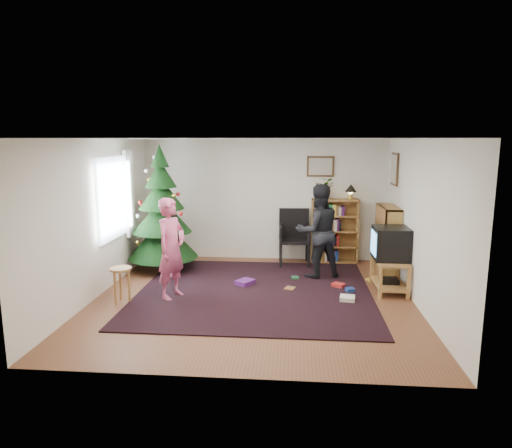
# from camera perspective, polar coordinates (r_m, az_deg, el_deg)

# --- Properties ---
(floor) EXTENTS (5.00, 5.00, 0.00)m
(floor) POSITION_cam_1_polar(r_m,az_deg,el_deg) (7.37, -0.34, -9.22)
(floor) COLOR brown
(floor) RESTS_ON ground
(ceiling) EXTENTS (5.00, 5.00, 0.00)m
(ceiling) POSITION_cam_1_polar(r_m,az_deg,el_deg) (6.94, -0.36, 10.62)
(ceiling) COLOR white
(ceiling) RESTS_ON wall_back
(wall_back) EXTENTS (5.00, 0.02, 2.50)m
(wall_back) POSITION_cam_1_polar(r_m,az_deg,el_deg) (9.51, 1.00, 3.03)
(wall_back) COLOR silver
(wall_back) RESTS_ON floor
(wall_front) EXTENTS (5.00, 0.02, 2.50)m
(wall_front) POSITION_cam_1_polar(r_m,az_deg,el_deg) (4.62, -3.14, -5.02)
(wall_front) COLOR silver
(wall_front) RESTS_ON floor
(wall_left) EXTENTS (0.02, 5.00, 2.50)m
(wall_left) POSITION_cam_1_polar(r_m,az_deg,el_deg) (7.68, -19.27, 0.65)
(wall_left) COLOR silver
(wall_left) RESTS_ON floor
(wall_right) EXTENTS (0.02, 5.00, 2.50)m
(wall_right) POSITION_cam_1_polar(r_m,az_deg,el_deg) (7.26, 19.69, 0.09)
(wall_right) COLOR silver
(wall_right) RESTS_ON floor
(rug) EXTENTS (3.80, 3.60, 0.02)m
(rug) POSITION_cam_1_polar(r_m,az_deg,el_deg) (7.65, -0.14, -8.39)
(rug) COLOR black
(rug) RESTS_ON floor
(window_pane) EXTENTS (0.04, 1.20, 1.40)m
(window_pane) POSITION_cam_1_polar(r_m,az_deg,el_deg) (8.18, -17.49, 3.09)
(window_pane) COLOR silver
(window_pane) RESTS_ON wall_left
(curtain) EXTENTS (0.06, 0.35, 1.60)m
(curtain) POSITION_cam_1_polar(r_m,az_deg,el_deg) (8.81, -15.54, 3.69)
(curtain) COLOR white
(curtain) RESTS_ON wall_left
(picture_back) EXTENTS (0.55, 0.03, 0.42)m
(picture_back) POSITION_cam_1_polar(r_m,az_deg,el_deg) (9.41, 8.06, 7.13)
(picture_back) COLOR #4C3319
(picture_back) RESTS_ON wall_back
(picture_right) EXTENTS (0.03, 0.50, 0.60)m
(picture_right) POSITION_cam_1_polar(r_m,az_deg,el_deg) (8.87, 16.95, 6.58)
(picture_right) COLOR #4C3319
(picture_right) RESTS_ON wall_right
(christmas_tree) EXTENTS (1.33, 1.33, 2.41)m
(christmas_tree) POSITION_cam_1_polar(r_m,az_deg,el_deg) (8.84, -11.67, 0.63)
(christmas_tree) COLOR #3F2816
(christmas_tree) RESTS_ON rug
(bookshelf_back) EXTENTS (0.95, 0.30, 1.30)m
(bookshelf_back) POSITION_cam_1_polar(r_m,az_deg,el_deg) (9.46, 9.77, -0.76)
(bookshelf_back) COLOR #A5803A
(bookshelf_back) RESTS_ON floor
(bookshelf_right) EXTENTS (0.30, 0.95, 1.30)m
(bookshelf_right) POSITION_cam_1_polar(r_m,az_deg,el_deg) (8.70, 16.08, -2.01)
(bookshelf_right) COLOR #A5803A
(bookshelf_right) RESTS_ON floor
(tv_stand) EXTENTS (0.49, 0.89, 0.55)m
(tv_stand) POSITION_cam_1_polar(r_m,az_deg,el_deg) (7.92, 16.32, -5.78)
(tv_stand) COLOR #A5803A
(tv_stand) RESTS_ON floor
(crt_tv) EXTENTS (0.56, 0.61, 0.53)m
(crt_tv) POSITION_cam_1_polar(r_m,az_deg,el_deg) (7.80, 16.49, -2.31)
(crt_tv) COLOR black
(crt_tv) RESTS_ON tv_stand
(armchair) EXTENTS (0.63, 0.64, 1.11)m
(armchair) POSITION_cam_1_polar(r_m,az_deg,el_deg) (9.27, 4.82, -1.27)
(armchair) COLOR black
(armchair) RESTS_ON rug
(stool) EXTENTS (0.33, 0.33, 0.55)m
(stool) POSITION_cam_1_polar(r_m,az_deg,el_deg) (7.35, -16.53, -6.20)
(stool) COLOR #A5803A
(stool) RESTS_ON floor
(person_standing) EXTENTS (0.58, 0.69, 1.60)m
(person_standing) POSITION_cam_1_polar(r_m,az_deg,el_deg) (7.28, -10.53, -3.04)
(person_standing) COLOR #C54E74
(person_standing) RESTS_ON rug
(person_by_chair) EXTENTS (0.99, 0.88, 1.71)m
(person_by_chair) POSITION_cam_1_polar(r_m,az_deg,el_deg) (8.31, 7.75, -0.91)
(person_by_chair) COLOR black
(person_by_chair) RESTS_ON rug
(potted_plant) EXTENTS (0.49, 0.46, 0.44)m
(potted_plant) POSITION_cam_1_polar(r_m,az_deg,el_deg) (9.32, 8.71, 4.41)
(potted_plant) COLOR gray
(potted_plant) RESTS_ON bookshelf_back
(table_lamp) EXTENTS (0.23, 0.23, 0.31)m
(table_lamp) POSITION_cam_1_polar(r_m,az_deg,el_deg) (9.37, 11.77, 4.30)
(table_lamp) COLOR #A57F33
(table_lamp) RESTS_ON bookshelf_back
(floor_clutter) EXTENTS (2.44, 1.35, 0.08)m
(floor_clutter) POSITION_cam_1_polar(r_m,az_deg,el_deg) (7.91, 7.90, -7.61)
(floor_clutter) COLOR #A51E19
(floor_clutter) RESTS_ON rug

